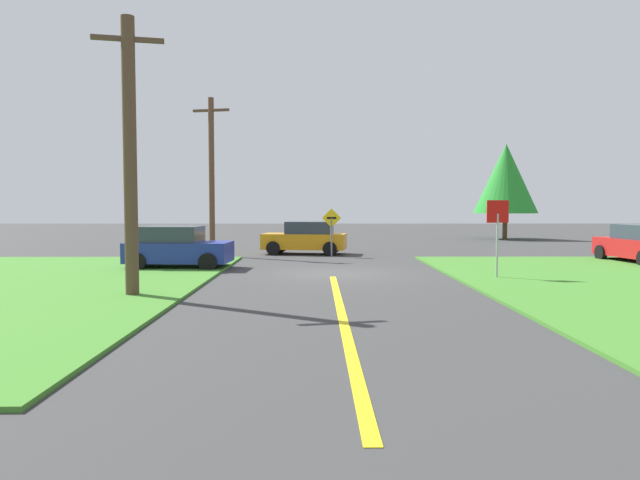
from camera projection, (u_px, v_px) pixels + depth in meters
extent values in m
plane|color=#383838|center=(332.00, 274.00, 20.74)|extent=(120.00, 120.00, 0.00)
cube|color=yellow|center=(342.00, 315.00, 12.76)|extent=(0.20, 14.00, 0.01)
cylinder|color=#9EA0A8|center=(497.00, 247.00, 18.99)|extent=(0.07, 0.07, 2.13)
cube|color=red|center=(498.00, 212.00, 18.93)|extent=(0.73, 0.11, 0.73)
cylinder|color=black|center=(601.00, 253.00, 25.71)|extent=(0.28, 0.70, 0.68)
cylinder|color=black|center=(638.00, 252.00, 25.87)|extent=(0.28, 0.70, 0.68)
cube|color=navy|center=(180.00, 252.00, 22.31)|extent=(3.93, 2.12, 0.76)
cube|color=#2D3842|center=(173.00, 234.00, 22.29)|extent=(2.20, 1.80, 0.60)
cylinder|color=black|center=(219.00, 258.00, 23.22)|extent=(0.69, 0.25, 0.68)
cylinder|color=black|center=(208.00, 262.00, 21.33)|extent=(0.69, 0.25, 0.68)
cylinder|color=black|center=(154.00, 258.00, 23.33)|extent=(0.69, 0.25, 0.68)
cylinder|color=black|center=(137.00, 262.00, 21.44)|extent=(0.69, 0.25, 0.68)
cube|color=orange|center=(304.00, 241.00, 29.15)|extent=(4.29, 2.37, 0.76)
cube|color=#2D3842|center=(309.00, 228.00, 29.07)|extent=(2.44, 1.89, 0.60)
cylinder|color=black|center=(273.00, 248.00, 28.48)|extent=(0.70, 0.32, 0.68)
cylinder|color=black|center=(281.00, 246.00, 30.22)|extent=(0.70, 0.32, 0.68)
cylinder|color=black|center=(330.00, 249.00, 28.10)|extent=(0.70, 0.32, 0.68)
cylinder|color=black|center=(334.00, 246.00, 29.84)|extent=(0.70, 0.32, 0.68)
cylinder|color=brown|center=(130.00, 159.00, 15.16)|extent=(0.35, 0.35, 7.22)
cube|color=brown|center=(128.00, 39.00, 14.98)|extent=(1.78, 0.52, 0.12)
cylinder|color=brown|center=(212.00, 177.00, 27.92)|extent=(0.27, 0.27, 7.50)
cube|color=brown|center=(211.00, 110.00, 27.74)|extent=(1.78, 0.51, 0.12)
cylinder|color=slate|center=(332.00, 237.00, 27.73)|extent=(0.08, 0.08, 1.82)
cube|color=yellow|center=(332.00, 218.00, 27.67)|extent=(0.91, 0.03, 0.91)
cube|color=black|center=(332.00, 218.00, 27.67)|extent=(0.45, 0.04, 0.10)
cylinder|color=brown|center=(505.00, 226.00, 42.53)|extent=(0.34, 0.34, 1.88)
cone|color=#24882A|center=(506.00, 178.00, 42.34)|extent=(4.54, 4.54, 4.99)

